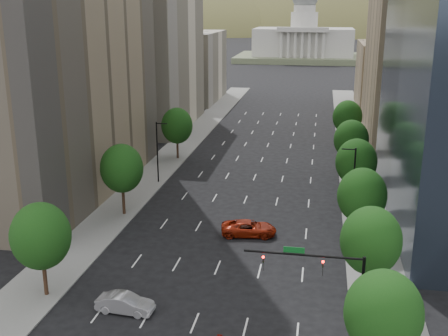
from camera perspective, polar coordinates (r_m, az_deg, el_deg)
The scene contains 22 objects.
sidewalk_left at distance 76.84m, azimuth -9.30°, elevation -2.51°, with size 6.00×200.00×0.15m, color slate.
sidewalk_right at distance 73.02m, azimuth 14.40°, elevation -3.86°, with size 6.00×200.00×0.15m, color slate.
midrise_cream_left at distance 116.75m, azimuth -7.18°, elevation 12.82°, with size 14.00×30.00×35.00m, color beige.
filler_left at distance 149.22m, azimuth -3.30°, elevation 10.44°, with size 14.00×26.00×18.00m, color beige.
parking_tan_right at distance 109.95m, azimuth 18.60°, elevation 10.57°, with size 14.00×30.00×30.00m, color #8C7759.
filler_right at distance 143.24m, azimuth 16.53°, elevation 9.14°, with size 14.00×26.00×16.00m, color #8C7759.
tree_right_0 at distance 38.96m, azimuth 16.17°, elevation -14.26°, with size 5.20×5.20×8.39m.
tree_right_1 at distance 48.57m, azimuth 14.96°, elevation -7.28°, with size 5.20×5.20×8.75m.
tree_right_2 at distance 59.78m, azimuth 14.09°, elevation -2.80°, with size 5.20×5.20×8.61m.
tree_right_3 at distance 71.13m, azimuth 13.53°, elevation 0.59°, with size 5.20×5.20×8.89m.
tree_right_4 at distance 84.77m, azimuth 13.03°, elevation 2.88°, with size 5.20×5.20×8.46m.
tree_right_5 at distance 100.33m, azimuth 12.65°, elevation 5.17°, with size 5.20×5.20×8.75m.
tree_left_0 at distance 50.38m, azimuth -18.44°, elevation -6.70°, with size 5.20×5.20×8.75m.
tree_left_1 at distance 67.41m, azimuth -10.54°, elevation -0.04°, with size 5.20×5.20×8.97m.
tree_left_2 at distance 91.49m, azimuth -4.89°, elevation 4.38°, with size 5.20×5.20×8.68m.
streetlight_rn at distance 66.61m, azimuth 13.20°, elevation -1.42°, with size 1.70×0.20×9.00m.
streetlight_ln at distance 79.38m, azimuth -6.88°, elevation 1.81°, with size 1.70×0.20×9.00m.
traffic_signal at distance 43.18m, azimuth 10.84°, elevation -10.98°, with size 9.12×0.40×7.38m.
capitol at distance 258.75m, azimuth 8.22°, elevation 12.82°, with size 60.00×40.00×35.20m.
foothills at distance 611.51m, azimuth 12.61°, elevation 10.33°, with size 720.00×413.00×263.00m.
car_silver at distance 48.36m, azimuth -10.20°, elevation -13.63°, with size 1.71×4.89×1.61m, color #A7A7AC.
car_red_far at distance 62.11m, azimuth 2.58°, elevation -6.24°, with size 2.84×6.16×1.71m, color maroon.
Camera 1 is at (9.25, -8.36, 24.95)m, focal length 44.17 mm.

